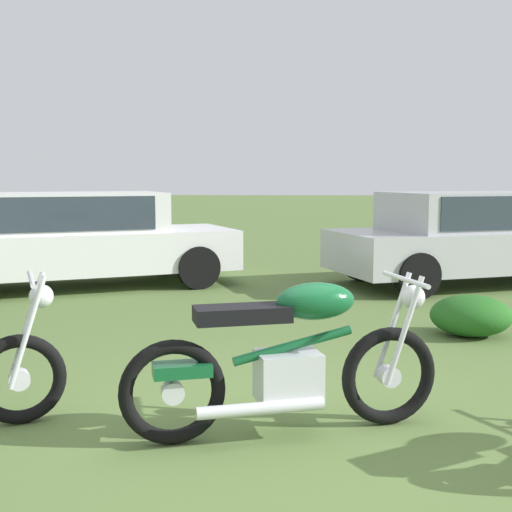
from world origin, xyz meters
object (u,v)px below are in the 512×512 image
Objects in this scene: motorcycle_green at (289,359)px; car_white at (66,232)px; shrub_low at (471,316)px; car_silver at (475,233)px.

car_white is (-3.35, 5.58, 0.34)m from motorcycle_green.
motorcycle_green is 2.42× the size of shrub_low.
car_silver is 5.77× the size of shrub_low.
motorcycle_green is 6.52m from car_white.
motorcycle_green is at bearing -124.26° from shrub_low.
shrub_low is at bearing -125.96° from car_silver.
shrub_low is at bearing 39.13° from motorcycle_green.
car_white is 1.01× the size of car_silver.
car_white is 5.98m from shrub_low.
car_silver reaches higher than motorcycle_green.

